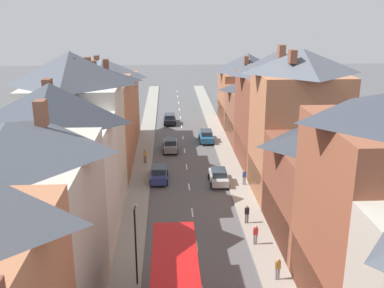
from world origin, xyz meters
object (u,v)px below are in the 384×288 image
(car_near_blue, at_px, (159,173))
(pedestrian_far_right, at_px, (145,156))
(street_lamp, at_px, (136,241))
(car_parked_right_a, at_px, (206,136))
(car_far_grey, at_px, (170,119))
(car_parked_left_b, at_px, (170,145))
(pedestrian_far_left, at_px, (244,176))
(pedestrian_mid_left, at_px, (256,234))
(pedestrian_near_right, at_px, (278,268))
(pedestrian_mid_right, at_px, (247,213))
(car_mid_white, at_px, (219,176))

(car_near_blue, distance_m, pedestrian_far_right, 5.63)
(street_lamp, bearing_deg, pedestrian_far_right, 91.35)
(car_parked_right_a, bearing_deg, car_far_grey, 115.98)
(car_parked_left_b, xyz_separation_m, pedestrian_far_left, (7.47, -12.09, 0.20))
(pedestrian_mid_left, height_order, street_lamp, street_lamp)
(pedestrian_near_right, distance_m, pedestrian_mid_right, 8.29)
(car_far_grey, bearing_deg, car_mid_white, -79.00)
(car_parked_left_b, distance_m, pedestrian_near_right, 29.67)
(car_parked_right_a, bearing_deg, pedestrian_near_right, -86.46)
(car_parked_left_b, height_order, pedestrian_mid_right, pedestrian_mid_right)
(pedestrian_near_right, height_order, pedestrian_mid_right, same)
(car_parked_right_a, bearing_deg, street_lamp, -102.74)
(car_near_blue, bearing_deg, pedestrian_far_left, -12.30)
(car_near_blue, height_order, pedestrian_mid_left, pedestrian_mid_left)
(car_near_blue, xyz_separation_m, pedestrian_far_left, (8.77, -1.91, 0.19))
(car_near_blue, height_order, street_lamp, street_lamp)
(car_parked_left_b, height_order, street_lamp, street_lamp)
(pedestrian_far_right, bearing_deg, car_parked_left_b, 57.98)
(car_mid_white, xyz_separation_m, pedestrian_mid_right, (1.36, -9.24, 0.22))
(car_parked_left_b, xyz_separation_m, pedestrian_near_right, (6.92, -28.85, 0.20))
(pedestrian_mid_right, distance_m, pedestrian_far_left, 8.59)
(pedestrian_far_left, relative_size, pedestrian_far_right, 1.00)
(car_parked_right_a, bearing_deg, pedestrian_mid_left, -87.09)
(car_far_grey, bearing_deg, pedestrian_far_right, -99.16)
(car_mid_white, bearing_deg, street_lamp, -112.96)
(car_far_grey, distance_m, pedestrian_far_right, 18.93)
(car_parked_left_b, distance_m, pedestrian_far_right, 5.69)
(pedestrian_mid_right, bearing_deg, pedestrian_far_right, 120.46)
(car_parked_left_b, relative_size, pedestrian_mid_right, 2.73)
(car_mid_white, bearing_deg, pedestrian_far_left, -16.06)
(car_parked_right_a, relative_size, street_lamp, 0.80)
(pedestrian_mid_left, bearing_deg, street_lamp, -152.59)
(pedestrian_far_left, distance_m, pedestrian_far_right, 12.76)
(car_far_grey, relative_size, pedestrian_near_right, 2.78)
(car_near_blue, distance_m, pedestrian_far_left, 8.98)
(car_mid_white, relative_size, car_far_grey, 0.91)
(pedestrian_mid_right, bearing_deg, street_lamp, -137.07)
(pedestrian_near_right, xyz_separation_m, pedestrian_far_right, (-9.93, 24.03, 0.00))
(car_mid_white, xyz_separation_m, street_lamp, (-7.35, -17.35, 2.43))
(pedestrian_far_left, bearing_deg, car_near_blue, 167.70)
(car_near_blue, relative_size, pedestrian_far_right, 2.77)
(car_near_blue, bearing_deg, pedestrian_mid_right, -54.02)
(car_parked_right_a, distance_m, car_far_grey, 11.19)
(car_parked_left_b, relative_size, car_far_grey, 0.98)
(pedestrian_mid_left, distance_m, pedestrian_far_left, 12.12)
(car_near_blue, bearing_deg, pedestrian_mid_left, -61.40)
(car_near_blue, xyz_separation_m, pedestrian_mid_right, (7.56, -10.42, 0.19))
(pedestrian_far_right, bearing_deg, car_mid_white, -39.52)
(pedestrian_far_left, bearing_deg, pedestrian_near_right, -91.88)
(pedestrian_mid_left, relative_size, pedestrian_mid_right, 1.00)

